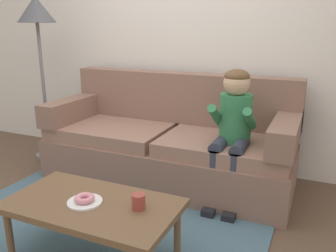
% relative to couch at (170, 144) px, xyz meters
% --- Properties ---
extents(ground, '(10.00, 10.00, 0.00)m').
position_rel_couch_xyz_m(ground, '(-0.11, -0.85, -0.35)').
color(ground, brown).
extents(wall_back, '(8.00, 0.10, 2.80)m').
position_rel_couch_xyz_m(wall_back, '(-0.11, 0.55, 1.05)').
color(wall_back, silver).
rests_on(wall_back, ground).
extents(area_rug, '(2.33, 1.67, 0.01)m').
position_rel_couch_xyz_m(area_rug, '(-0.11, -1.10, -0.34)').
color(area_rug, '#476675').
rests_on(area_rug, ground).
extents(couch, '(2.28, 0.90, 0.99)m').
position_rel_couch_xyz_m(couch, '(0.00, 0.00, 0.00)').
color(couch, '#846051').
rests_on(couch, ground).
extents(coffee_table, '(1.05, 0.57, 0.40)m').
position_rel_couch_xyz_m(coffee_table, '(0.07, -1.33, 0.01)').
color(coffee_table, brown).
rests_on(coffee_table, ground).
extents(person_child, '(0.34, 0.58, 1.10)m').
position_rel_couch_xyz_m(person_child, '(0.64, -0.21, 0.32)').
color(person_child, '#337A4C').
rests_on(person_child, ground).
extents(plate, '(0.21, 0.21, 0.01)m').
position_rel_couch_xyz_m(plate, '(0.03, -1.35, 0.06)').
color(plate, white).
rests_on(plate, coffee_table).
extents(donut, '(0.17, 0.17, 0.04)m').
position_rel_couch_xyz_m(donut, '(0.03, -1.35, 0.08)').
color(donut, pink).
rests_on(donut, plate).
extents(mug, '(0.08, 0.08, 0.09)m').
position_rel_couch_xyz_m(mug, '(0.36, -1.28, 0.09)').
color(mug, '#993D38').
rests_on(mug, coffee_table).
extents(toy_controller, '(0.23, 0.09, 0.05)m').
position_rel_couch_xyz_m(toy_controller, '(-0.70, -0.79, -0.33)').
color(toy_controller, red).
rests_on(toy_controller, ground).
extents(floor_lamp, '(0.38, 0.38, 1.72)m').
position_rel_couch_xyz_m(floor_lamp, '(-1.49, 0.00, 1.10)').
color(floor_lamp, slate).
rests_on(floor_lamp, ground).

